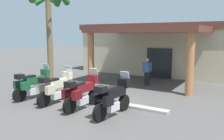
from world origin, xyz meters
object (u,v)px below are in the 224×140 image
object	(u,v)px
pedestrian	(147,70)
palm_tree_roadside	(49,11)
motorcycle_cream	(56,88)
motorcycle_green	(33,84)
motel_building	(173,48)
motorcycle_black	(112,98)
motorcycle_maroon	(82,93)

from	to	relation	value
pedestrian	palm_tree_roadside	size ratio (longest dim) A/B	0.29
motorcycle_cream	motorcycle_green	bearing A→B (deg)	88.93
motel_building	motorcycle_cream	xyz separation A→B (m)	(-1.61, -11.45, -1.29)
motorcycle_black	pedestrian	bearing A→B (deg)	15.09
motorcycle_green	motorcycle_maroon	world-z (taller)	same
palm_tree_roadside	pedestrian	bearing A→B (deg)	39.02
motorcycle_cream	pedestrian	bearing A→B (deg)	-20.11
motorcycle_cream	motorcycle_black	size ratio (longest dim) A/B	1.00
motorcycle_black	palm_tree_roadside	size ratio (longest dim) A/B	0.38
motorcycle_green	palm_tree_roadside	xyz separation A→B (m)	(-0.87, 2.08, 3.61)
motorcycle_green	motorcycle_cream	distance (m)	1.53
motorcycle_black	palm_tree_roadside	distance (m)	6.91
motorcycle_green	motorcycle_maroon	bearing A→B (deg)	-88.98
motorcycle_black	pedestrian	size ratio (longest dim) A/B	1.33
motorcycle_green	motorcycle_cream	size ratio (longest dim) A/B	1.00
motorcycle_cream	motorcycle_black	xyz separation A→B (m)	(3.05, -0.14, 0.00)
motorcycle_maroon	pedestrian	size ratio (longest dim) A/B	1.33
motorcycle_black	palm_tree_roadside	bearing A→B (deg)	72.06
motorcycle_black	pedestrian	distance (m)	5.86
motorcycle_cream	motorcycle_maroon	world-z (taller)	same
motorcycle_green	pedestrian	size ratio (longest dim) A/B	1.33
motorcycle_maroon	palm_tree_roadside	size ratio (longest dim) A/B	0.38
motorcycle_cream	motorcycle_maroon	distance (m)	1.53
motorcycle_cream	pedestrian	distance (m)	5.95
motorcycle_black	palm_tree_roadside	xyz separation A→B (m)	(-5.45, 2.22, 3.61)
palm_tree_roadside	motorcycle_black	bearing A→B (deg)	-22.20
motorcycle_cream	pedestrian	world-z (taller)	pedestrian
pedestrian	palm_tree_roadside	distance (m)	6.53
motorcycle_green	palm_tree_roadside	distance (m)	4.26
motorcycle_black	pedestrian	xyz separation A→B (m)	(-1.10, 5.75, 0.26)
motorcycle_cream	palm_tree_roadside	bearing A→B (deg)	48.02
motorcycle_maroon	motorcycle_black	xyz separation A→B (m)	(1.53, -0.07, 0.00)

